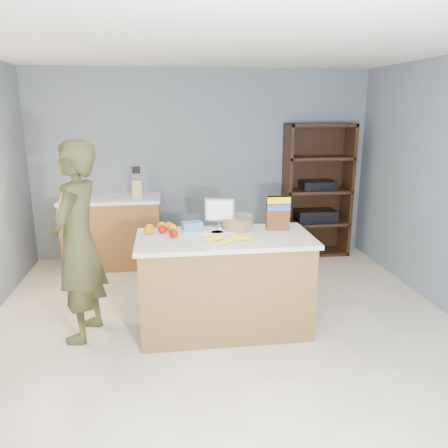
{
  "coord_description": "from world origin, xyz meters",
  "views": [
    {
      "loc": [
        -0.5,
        -3.37,
        2.01
      ],
      "look_at": [
        0.0,
        0.35,
        1.0
      ],
      "focal_mm": 35.0,
      "sensor_mm": 36.0,
      "label": 1
    }
  ],
  "objects": [
    {
      "name": "floor",
      "position": [
        0.0,
        0.0,
        0.0
      ],
      "size": [
        4.5,
        5.0,
        0.02
      ],
      "primitive_type": "cube",
      "color": "beige",
      "rests_on": "ground"
    },
    {
      "name": "walls",
      "position": [
        0.0,
        0.0,
        1.65
      ],
      "size": [
        4.52,
        5.02,
        2.51
      ],
      "color": "slate",
      "rests_on": "ground"
    },
    {
      "name": "counter_peninsula",
      "position": [
        0.0,
        0.3,
        0.42
      ],
      "size": [
        1.56,
        0.76,
        0.9
      ],
      "color": "brown",
      "rests_on": "ground"
    },
    {
      "name": "back_cabinet",
      "position": [
        -1.2,
        2.2,
        0.45
      ],
      "size": [
        1.24,
        0.62,
        0.9
      ],
      "color": "brown",
      "rests_on": "ground"
    },
    {
      "name": "shelving_unit",
      "position": [
        1.55,
        2.35,
        0.86
      ],
      "size": [
        0.9,
        0.4,
        1.8
      ],
      "color": "black",
      "rests_on": "ground"
    },
    {
      "name": "person",
      "position": [
        -1.27,
        0.35,
        0.88
      ],
      "size": [
        0.56,
        0.72,
        1.76
      ],
      "primitive_type": "imported",
      "rotation": [
        0.0,
        0.0,
        -1.8
      ],
      "color": "#39391C",
      "rests_on": "ground"
    },
    {
      "name": "knife_block",
      "position": [
        -0.87,
        2.18,
        1.02
      ],
      "size": [
        0.12,
        0.1,
        0.31
      ],
      "color": "tan",
      "rests_on": "back_cabinet"
    },
    {
      "name": "envelopes",
      "position": [
        -0.05,
        0.43,
        0.9
      ],
      "size": [
        0.35,
        0.18,
        0.0
      ],
      "color": "white",
      "rests_on": "counter_peninsula"
    },
    {
      "name": "bananas",
      "position": [
        0.02,
        0.15,
        0.92
      ],
      "size": [
        0.44,
        0.23,
        0.04
      ],
      "color": "yellow",
      "rests_on": "counter_peninsula"
    },
    {
      "name": "apples",
      "position": [
        -0.5,
        0.4,
        0.94
      ],
      "size": [
        0.18,
        0.23,
        0.07
      ],
      "color": "#940B03",
      "rests_on": "counter_peninsula"
    },
    {
      "name": "oranges",
      "position": [
        -0.56,
        0.52,
        0.94
      ],
      "size": [
        0.29,
        0.2,
        0.08
      ],
      "color": "orange",
      "rests_on": "counter_peninsula"
    },
    {
      "name": "blue_carton",
      "position": [
        -0.27,
        0.54,
        0.94
      ],
      "size": [
        0.2,
        0.15,
        0.08
      ],
      "primitive_type": "cube",
      "rotation": [
        0.0,
        0.0,
        0.19
      ],
      "color": "blue",
      "rests_on": "counter_peninsula"
    },
    {
      "name": "salad_bowl",
      "position": [
        0.15,
        0.52,
        0.96
      ],
      "size": [
        0.3,
        0.3,
        0.13
      ],
      "color": "#267219",
      "rests_on": "counter_peninsula"
    },
    {
      "name": "tv",
      "position": [
        -0.01,
        0.6,
        1.06
      ],
      "size": [
        0.28,
        0.12,
        0.28
      ],
      "color": "silver",
      "rests_on": "counter_peninsula"
    },
    {
      "name": "cereal_box",
      "position": [
        0.52,
        0.45,
        1.08
      ],
      "size": [
        0.22,
        0.09,
        0.32
      ],
      "color": "#592B14",
      "rests_on": "counter_peninsula"
    }
  ]
}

